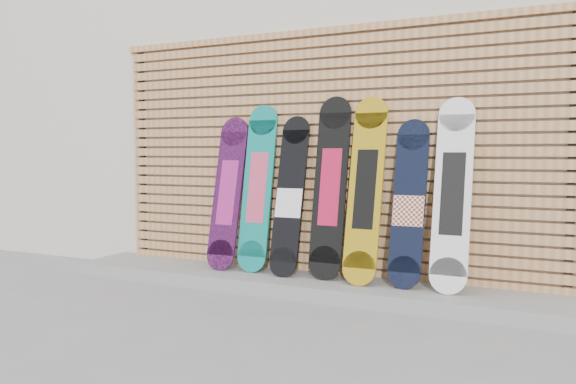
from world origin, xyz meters
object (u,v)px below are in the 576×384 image
Objects in this scene: snowboard_0 at (228,192)px; snowboard_5 at (409,204)px; snowboard_4 at (366,189)px; snowboard_6 at (453,194)px; snowboard_3 at (330,187)px; snowboard_1 at (258,188)px; snowboard_2 at (290,196)px.

snowboard_5 is at bearing 0.01° from snowboard_0.
snowboard_4 is 1.02× the size of snowboard_6.
snowboard_0 is at bearing 179.23° from snowboard_4.
snowboard_4 is at bearing -179.22° from snowboard_6.
snowboard_1 is at bearing 179.72° from snowboard_3.
snowboard_4 is 1.15× the size of snowboard_5.
snowboard_5 is at bearing 2.91° from snowboard_4.
snowboard_5 is at bearing 178.55° from snowboard_6.
snowboard_5 is at bearing -0.91° from snowboard_1.
snowboard_3 reaches higher than snowboard_0.
snowboard_1 is 1.40m from snowboard_5.
snowboard_4 reaches higher than snowboard_5.
snowboard_0 is 1.00× the size of snowboard_2.
snowboard_4 is at bearing -6.45° from snowboard_3.
snowboard_3 is 1.16× the size of snowboard_5.
snowboard_3 is 1.03m from snowboard_6.
snowboard_4 reaches higher than snowboard_0.
snowboard_2 is at bearing -0.53° from snowboard_0.
snowboard_1 is 1.73m from snowboard_6.
snowboard_1 is 0.71m from snowboard_3.
snowboard_0 is at bearing -179.99° from snowboard_5.
snowboard_3 is (0.71, -0.00, 0.02)m from snowboard_1.
snowboard_3 is at bearing 178.47° from snowboard_6.
snowboard_3 is (0.37, 0.02, 0.09)m from snowboard_2.
snowboard_5 is (1.70, 0.00, -0.04)m from snowboard_0.
snowboard_2 is 0.38m from snowboard_3.
snowboard_5 is (1.39, -0.02, -0.09)m from snowboard_1.
snowboard_4 reaches higher than snowboard_1.
snowboard_0 is 2.04m from snowboard_6.
snowboard_3 is at bearing 173.55° from snowboard_4.
snowboard_5 is 0.89× the size of snowboard_6.
snowboard_3 reaches higher than snowboard_1.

